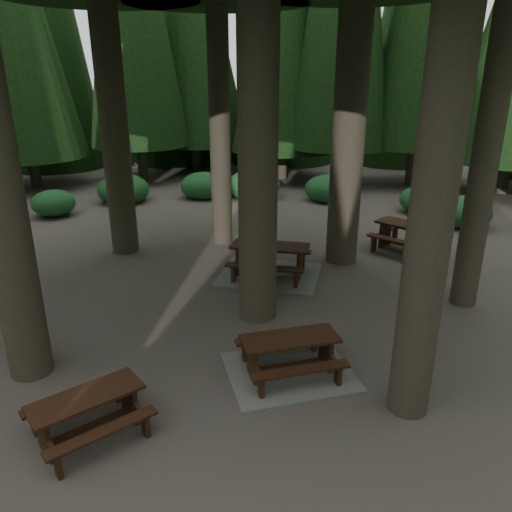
% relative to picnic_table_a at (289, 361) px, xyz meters
% --- Properties ---
extents(ground, '(80.00, 80.00, 0.00)m').
position_rel_picnic_table_a_xyz_m(ground, '(-1.91, 1.97, -0.26)').
color(ground, '#4A423C').
rests_on(ground, ground).
extents(picnic_table_a, '(2.88, 2.72, 0.77)m').
position_rel_picnic_table_a_xyz_m(picnic_table_a, '(0.00, 0.00, 0.00)').
color(picnic_table_a, gray).
rests_on(picnic_table_a, ground).
extents(picnic_table_c, '(2.66, 2.21, 0.90)m').
position_rel_picnic_table_a_xyz_m(picnic_table_c, '(-1.32, 4.49, 0.06)').
color(picnic_table_c, gray).
rests_on(picnic_table_c, ground).
extents(picnic_table_d, '(2.59, 2.44, 0.89)m').
position_rel_picnic_table_a_xyz_m(picnic_table_d, '(2.47, 7.34, 0.33)').
color(picnic_table_d, black).
rests_on(picnic_table_d, ground).
extents(picnic_table_e, '(2.09, 2.14, 0.72)m').
position_rel_picnic_table_a_xyz_m(picnic_table_e, '(-2.72, -2.35, 0.22)').
color(picnic_table_e, black).
rests_on(picnic_table_e, ground).
extents(shrub_ring, '(23.86, 24.64, 1.49)m').
position_rel_picnic_table_a_xyz_m(shrub_ring, '(-1.21, 2.72, 0.14)').
color(shrub_ring, '#1D572C').
rests_on(shrub_ring, ground).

